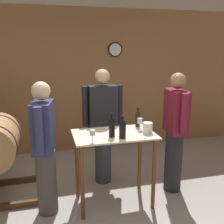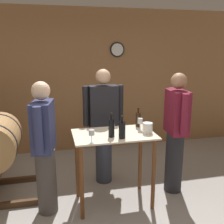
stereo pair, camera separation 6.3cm
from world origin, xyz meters
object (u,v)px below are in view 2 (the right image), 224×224
wine_bottle_far_left (111,127)px  wine_bottle_center (138,119)px  person_visitor_bearded (44,146)px  person_host (103,124)px  wine_glass_near_left (92,133)px  person_visitor_with_scarf (176,131)px  wine_glass_near_center (140,121)px  ice_bucket (148,128)px  wine_bottle_left (122,130)px

wine_bottle_far_left → wine_bottle_center: bearing=36.0°
wine_bottle_far_left → person_visitor_bearded: size_ratio=0.18×
wine_bottle_far_left → person_host: 0.73m
wine_bottle_center → person_visitor_bearded: bearing=-170.3°
wine_bottle_center → wine_bottle_far_left: bearing=-144.0°
wine_glass_near_left → person_visitor_with_scarf: 1.27m
wine_glass_near_left → wine_glass_near_center: (0.67, 0.31, 0.00)m
wine_glass_near_center → ice_bucket: (0.05, -0.13, -0.05)m
wine_bottle_far_left → wine_bottle_left: bearing=-35.2°
ice_bucket → wine_glass_near_left: bearing=-166.1°
wine_glass_near_left → person_host: 0.93m
wine_glass_near_left → person_host: person_host is taller
wine_bottle_center → person_visitor_with_scarf: person_visitor_with_scarf is taller
person_host → wine_bottle_center: bearing=-44.6°
wine_bottle_far_left → ice_bucket: (0.46, 0.03, -0.05)m
wine_bottle_left → wine_glass_near_center: (0.30, 0.24, 0.01)m
ice_bucket → person_visitor_with_scarf: bearing=21.2°
ice_bucket → person_visitor_bearded: person_visitor_bearded is taller
wine_glass_near_left → wine_bottle_center: bearing=33.8°
wine_glass_near_center → person_visitor_bearded: (-1.20, -0.05, -0.21)m
wine_bottle_left → wine_glass_near_left: (-0.37, -0.07, 0.01)m
wine_bottle_center → wine_glass_near_center: 0.16m
wine_glass_near_center → person_visitor_bearded: size_ratio=0.10×
wine_bottle_center → person_visitor_with_scarf: 0.54m
ice_bucket → person_visitor_with_scarf: person_visitor_with_scarf is taller
wine_bottle_left → ice_bucket: wine_bottle_left is taller
person_host → person_visitor_bearded: (-0.83, -0.60, -0.04)m
wine_glass_near_left → person_host: size_ratio=0.09×
person_visitor_with_scarf → person_host: bearing=151.4°
wine_bottle_left → person_visitor_bearded: (-0.89, 0.19, -0.20)m
ice_bucket → person_host: bearing=121.7°
wine_bottle_left → wine_bottle_far_left: bearing=144.8°
wine_bottle_far_left → ice_bucket: 0.47m
wine_bottle_center → person_host: person_host is taller
person_visitor_with_scarf → wine_bottle_center: bearing=168.5°
wine_bottle_center → person_host: (-0.39, 0.39, -0.16)m
person_visitor_bearded → wine_bottle_left: bearing=-12.0°
wine_glass_near_left → ice_bucket: (0.72, 0.18, -0.05)m
wine_bottle_center → wine_glass_near_center: bearing=-99.7°
person_host → wine_glass_near_center: bearing=-55.9°
person_visitor_with_scarf → wine_glass_near_center: bearing=-174.4°
wine_glass_near_left → person_visitor_bearded: (-0.52, 0.26, -0.21)m
wine_bottle_left → wine_bottle_center: size_ratio=1.03×
wine_bottle_far_left → person_visitor_bearded: person_visitor_bearded is taller
wine_bottle_far_left → ice_bucket: size_ratio=2.20×
wine_glass_near_left → wine_bottle_far_left: bearing=29.9°
wine_bottle_left → person_host: size_ratio=0.16×
person_visitor_with_scarf → wine_glass_near_left: bearing=-163.1°
wine_bottle_left → wine_glass_near_left: 0.38m
wine_glass_near_left → ice_bucket: size_ratio=1.14×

